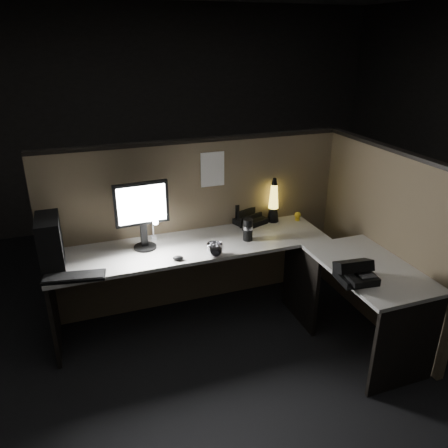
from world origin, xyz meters
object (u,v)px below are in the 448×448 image
object	(u,v)px
monitor	(142,209)
desk_phone	(355,273)
keyboard	(74,277)
lava_lamp	(273,204)
pc_tower	(50,242)

from	to	relation	value
monitor	desk_phone	bearing A→B (deg)	-41.40
monitor	keyboard	distance (m)	0.73
monitor	lava_lamp	bearing A→B (deg)	3.84
keyboard	lava_lamp	bearing A→B (deg)	24.51
monitor	keyboard	size ratio (longest dim) A/B	1.27
pc_tower	keyboard	distance (m)	0.34
pc_tower	desk_phone	xyz separation A→B (m)	(1.99, -0.94, -0.13)
lava_lamp	monitor	bearing A→B (deg)	-172.87
keyboard	pc_tower	bearing A→B (deg)	126.91
pc_tower	desk_phone	distance (m)	2.21
pc_tower	monitor	xyz separation A→B (m)	(0.70, 0.07, 0.14)
pc_tower	desk_phone	size ratio (longest dim) A/B	1.35
lava_lamp	desk_phone	bearing A→B (deg)	-86.40
monitor	lava_lamp	distance (m)	1.24
lava_lamp	keyboard	bearing A→B (deg)	-164.85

